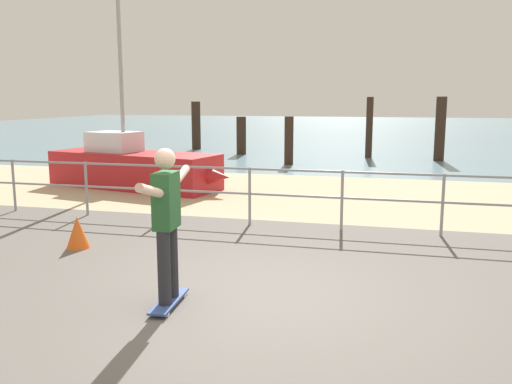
{
  "coord_description": "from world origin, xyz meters",
  "views": [
    {
      "loc": [
        1.59,
        -5.55,
        2.25
      ],
      "look_at": [
        -0.37,
        2.0,
        0.9
      ],
      "focal_mm": 38.37,
      "sensor_mm": 36.0,
      "label": 1
    }
  ],
  "objects_px": {
    "skateboarder": "(167,216)",
    "skateboard": "(169,301)",
    "sailboat": "(139,168)",
    "traffic_cone": "(78,233)"
  },
  "relations": [
    {
      "from": "skateboarder",
      "to": "skateboard",
      "type": "bearing_deg",
      "value": -153.43
    },
    {
      "from": "sailboat",
      "to": "traffic_cone",
      "type": "xyz_separation_m",
      "value": [
        1.63,
        -5.33,
        -0.28
      ]
    },
    {
      "from": "sailboat",
      "to": "skateboard",
      "type": "distance_m",
      "value": 8.14
    },
    {
      "from": "skateboarder",
      "to": "traffic_cone",
      "type": "relative_size",
      "value": 3.3
    },
    {
      "from": "skateboard",
      "to": "skateboarder",
      "type": "distance_m",
      "value": 0.95
    },
    {
      "from": "sailboat",
      "to": "traffic_cone",
      "type": "height_order",
      "value": "sailboat"
    },
    {
      "from": "skateboarder",
      "to": "traffic_cone",
      "type": "xyz_separation_m",
      "value": [
        -2.26,
        1.81,
        -0.77
      ]
    },
    {
      "from": "sailboat",
      "to": "skateboarder",
      "type": "bearing_deg",
      "value": -61.41
    },
    {
      "from": "sailboat",
      "to": "traffic_cone",
      "type": "bearing_deg",
      "value": -72.95
    },
    {
      "from": "skateboard",
      "to": "skateboarder",
      "type": "bearing_deg",
      "value": 26.57
    }
  ]
}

